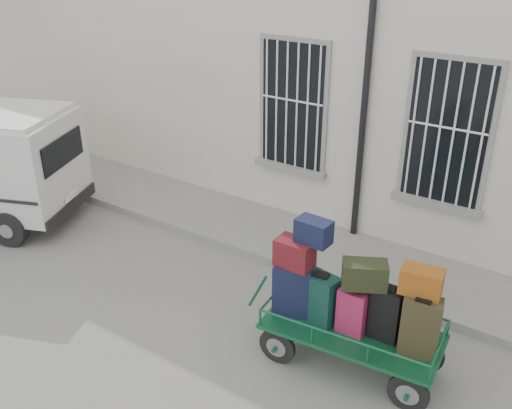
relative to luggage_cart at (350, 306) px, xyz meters
name	(u,v)px	position (x,y,z in m)	size (l,w,h in m)	color
ground	(212,303)	(-2.24, 0.09, -0.91)	(80.00, 80.00, 0.00)	slate
building	(375,42)	(-2.24, 5.59, 2.09)	(24.00, 5.15, 6.00)	beige
sidewalk	(287,238)	(-2.24, 2.29, -0.84)	(24.00, 1.70, 0.15)	gray
luggage_cart	(350,306)	(0.00, 0.00, 0.00)	(2.62, 1.17, 1.94)	black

